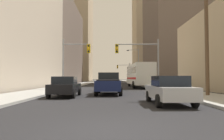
{
  "coord_description": "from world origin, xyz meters",
  "views": [
    {
      "loc": [
        0.15,
        -5.59,
        1.41
      ],
      "look_at": [
        0.0,
        26.78,
        2.65
      ],
      "focal_mm": 33.75,
      "sensor_mm": 36.0,
      "label": 1
    }
  ],
  "objects_px": {
    "city_bus": "(140,75)",
    "traffic_signal_near_left": "(76,56)",
    "sedan_silver": "(170,90)",
    "traffic_signal_near_right": "(140,55)",
    "sedan_black": "(66,86)",
    "sedan_green": "(112,84)",
    "traffic_signal_far_right": "(125,69)",
    "pickup_truck_navy": "(110,83)"
  },
  "relations": [
    {
      "from": "pickup_truck_navy",
      "to": "sedan_green",
      "type": "relative_size",
      "value": 1.28
    },
    {
      "from": "traffic_signal_near_right",
      "to": "traffic_signal_far_right",
      "type": "relative_size",
      "value": 1.0
    },
    {
      "from": "sedan_black",
      "to": "traffic_signal_far_right",
      "type": "relative_size",
      "value": 0.71
    },
    {
      "from": "traffic_signal_near_right",
      "to": "sedan_silver",
      "type": "bearing_deg",
      "value": -90.54
    },
    {
      "from": "sedan_green",
      "to": "traffic_signal_near_right",
      "type": "distance_m",
      "value": 4.7
    },
    {
      "from": "pickup_truck_navy",
      "to": "sedan_green",
      "type": "xyz_separation_m",
      "value": [
        0.23,
        5.63,
        -0.16
      ]
    },
    {
      "from": "sedan_green",
      "to": "traffic_signal_near_left",
      "type": "relative_size",
      "value": 0.71
    },
    {
      "from": "sedan_silver",
      "to": "traffic_signal_far_right",
      "type": "xyz_separation_m",
      "value": [
        0.65,
        52.92,
        3.28
      ]
    },
    {
      "from": "sedan_silver",
      "to": "sedan_black",
      "type": "xyz_separation_m",
      "value": [
        -6.61,
        4.54,
        0.0
      ]
    },
    {
      "from": "sedan_silver",
      "to": "sedan_green",
      "type": "distance_m",
      "value": 13.08
    },
    {
      "from": "pickup_truck_navy",
      "to": "traffic_signal_near_left",
      "type": "bearing_deg",
      "value": 123.32
    },
    {
      "from": "sedan_silver",
      "to": "sedan_black",
      "type": "bearing_deg",
      "value": 145.5
    },
    {
      "from": "pickup_truck_navy",
      "to": "city_bus",
      "type": "bearing_deg",
      "value": 71.65
    },
    {
      "from": "city_bus",
      "to": "traffic_signal_far_right",
      "type": "height_order",
      "value": "traffic_signal_far_right"
    },
    {
      "from": "city_bus",
      "to": "traffic_signal_far_right",
      "type": "bearing_deg",
      "value": 90.61
    },
    {
      "from": "sedan_black",
      "to": "traffic_signal_near_left",
      "type": "height_order",
      "value": "traffic_signal_near_left"
    },
    {
      "from": "sedan_silver",
      "to": "traffic_signal_near_right",
      "type": "bearing_deg",
      "value": 89.46
    },
    {
      "from": "pickup_truck_navy",
      "to": "traffic_signal_near_left",
      "type": "xyz_separation_m",
      "value": [
        -4.09,
        6.22,
        3.09
      ]
    },
    {
      "from": "city_bus",
      "to": "sedan_green",
      "type": "xyz_separation_m",
      "value": [
        -4.13,
        -7.53,
        -1.16
      ]
    },
    {
      "from": "city_bus",
      "to": "sedan_silver",
      "type": "bearing_deg",
      "value": -92.82
    },
    {
      "from": "pickup_truck_navy",
      "to": "sedan_green",
      "type": "bearing_deg",
      "value": 87.66
    },
    {
      "from": "city_bus",
      "to": "traffic_signal_near_left",
      "type": "relative_size",
      "value": 1.93
    },
    {
      "from": "city_bus",
      "to": "traffic_signal_near_right",
      "type": "relative_size",
      "value": 1.93
    },
    {
      "from": "traffic_signal_far_right",
      "to": "pickup_truck_navy",
      "type": "bearing_deg",
      "value": -95.0
    },
    {
      "from": "pickup_truck_navy",
      "to": "traffic_signal_far_right",
      "type": "distance_m",
      "value": 46.14
    },
    {
      "from": "sedan_silver",
      "to": "traffic_signal_far_right",
      "type": "bearing_deg",
      "value": 89.3
    },
    {
      "from": "sedan_black",
      "to": "traffic_signal_near_right",
      "type": "height_order",
      "value": "traffic_signal_near_right"
    },
    {
      "from": "sedan_black",
      "to": "traffic_signal_far_right",
      "type": "xyz_separation_m",
      "value": [
        7.25,
        48.38,
        3.28
      ]
    },
    {
      "from": "sedan_black",
      "to": "traffic_signal_near_left",
      "type": "xyz_separation_m",
      "value": [
        -0.85,
        8.75,
        3.25
      ]
    },
    {
      "from": "city_bus",
      "to": "traffic_signal_near_right",
      "type": "distance_m",
      "value": 7.31
    },
    {
      "from": "pickup_truck_navy",
      "to": "traffic_signal_near_right",
      "type": "height_order",
      "value": "traffic_signal_near_right"
    },
    {
      "from": "sedan_silver",
      "to": "traffic_signal_near_right",
      "type": "distance_m",
      "value": 13.71
    },
    {
      "from": "sedan_green",
      "to": "traffic_signal_far_right",
      "type": "bearing_deg",
      "value": 84.63
    },
    {
      "from": "sedan_green",
      "to": "traffic_signal_near_left",
      "type": "distance_m",
      "value": 5.44
    },
    {
      "from": "traffic_signal_near_left",
      "to": "traffic_signal_near_right",
      "type": "xyz_separation_m",
      "value": [
        7.58,
        0.0,
        0.09
      ]
    },
    {
      "from": "city_bus",
      "to": "traffic_signal_near_left",
      "type": "distance_m",
      "value": 11.13
    },
    {
      "from": "city_bus",
      "to": "traffic_signal_near_left",
      "type": "bearing_deg",
      "value": -140.66
    },
    {
      "from": "traffic_signal_near_left",
      "to": "city_bus",
      "type": "bearing_deg",
      "value": 39.34
    },
    {
      "from": "traffic_signal_near_right",
      "to": "traffic_signal_far_right",
      "type": "xyz_separation_m",
      "value": [
        0.52,
        39.63,
        -0.05
      ]
    },
    {
      "from": "sedan_green",
      "to": "traffic_signal_near_left",
      "type": "xyz_separation_m",
      "value": [
        -4.32,
        0.6,
        3.25
      ]
    },
    {
      "from": "sedan_silver",
      "to": "sedan_black",
      "type": "relative_size",
      "value": 1.0
    },
    {
      "from": "sedan_silver",
      "to": "traffic_signal_near_left",
      "type": "bearing_deg",
      "value": 119.29
    }
  ]
}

